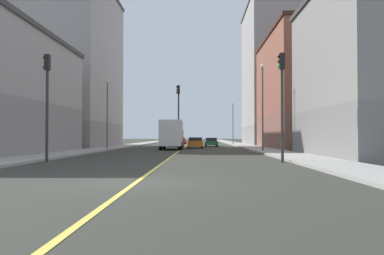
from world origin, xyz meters
TOP-DOWN VIEW (x-y plane):
  - ground_plane at (0.00, 0.00)m, footprint 400.00×400.00m
  - sidewalk_left at (8.61, 49.00)m, footprint 3.09×168.00m
  - sidewalk_right at (-8.61, 49.00)m, footprint 3.09×168.00m
  - lane_center_stripe at (0.00, 49.00)m, footprint 0.16×154.00m
  - building_left_mid at (15.03, 34.75)m, footprint 10.05×18.59m
  - building_left_far at (15.03, 55.05)m, footprint 10.05×17.90m
  - building_right_midblock at (-15.03, 40.63)m, footprint 10.05×19.14m
  - traffic_light_left_near at (6.65, 9.76)m, footprint 0.40×0.32m
  - traffic_light_right_near at (-6.69, 9.76)m, footprint 0.40×0.32m
  - traffic_light_median_far at (-0.22, 29.19)m, footprint 0.40×0.32m
  - street_lamp_left_near at (7.67, 22.94)m, footprint 0.36×0.36m
  - street_lamp_right_near at (-7.67, 28.71)m, footprint 0.36×0.36m
  - street_lamp_left_far at (7.67, 54.36)m, footprint 0.36×0.36m
  - car_orange at (1.49, 35.93)m, footprint 1.92×4.27m
  - car_green at (3.67, 43.84)m, footprint 1.83×4.36m
  - car_teal at (-1.34, 44.62)m, footprint 1.89×4.40m
  - car_red at (-1.54, 62.85)m, footprint 1.87×4.21m
  - box_truck at (-0.99, 30.14)m, footprint 2.35×6.72m

SIDE VIEW (x-z plane):
  - ground_plane at x=0.00m, z-range 0.00..0.00m
  - lane_center_stripe at x=0.00m, z-range 0.00..0.01m
  - sidewalk_left at x=8.61m, z-range 0.00..0.15m
  - sidewalk_right at x=-8.61m, z-range 0.00..0.15m
  - car_red at x=-1.54m, z-range -0.01..1.19m
  - car_teal at x=-1.34m, z-range -0.01..1.24m
  - car_green at x=3.67m, z-range 0.00..1.23m
  - car_orange at x=1.49m, z-range -0.01..1.31m
  - box_truck at x=-0.99m, z-range 0.07..3.21m
  - traffic_light_right_near at x=-6.69m, z-range 0.89..7.03m
  - traffic_light_left_near at x=6.65m, z-range 0.90..7.06m
  - traffic_light_median_far at x=-0.22m, z-range 0.94..7.79m
  - street_lamp_left_far at x=7.67m, z-range 0.90..7.95m
  - street_lamp_right_near at x=-7.67m, z-range 0.91..8.24m
  - street_lamp_left_near at x=7.67m, z-range 0.92..8.69m
  - building_left_mid at x=15.03m, z-range 0.01..13.60m
  - building_right_midblock at x=-15.03m, z-range 0.01..21.75m
  - building_left_far at x=15.03m, z-range 0.01..23.69m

